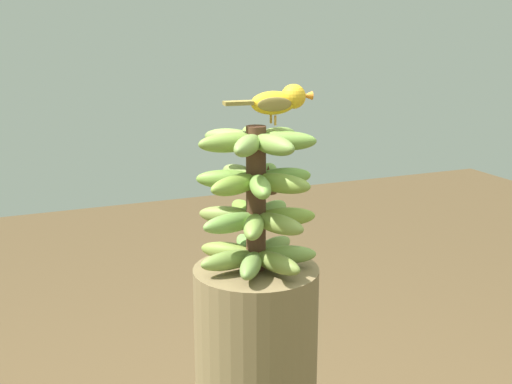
{
  "coord_description": "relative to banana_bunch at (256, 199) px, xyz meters",
  "views": [
    {
      "loc": [
        1.27,
        -0.54,
        1.45
      ],
      "look_at": [
        0.0,
        0.0,
        1.09
      ],
      "focal_mm": 48.14,
      "sensor_mm": 36.0,
      "label": 1
    }
  ],
  "objects": [
    {
      "name": "perched_bird",
      "position": [
        -0.01,
        0.05,
        0.2
      ],
      "size": [
        0.06,
        0.19,
        0.08
      ],
      "color": "#C68933",
      "rests_on": "banana_bunch"
    },
    {
      "name": "banana_bunch",
      "position": [
        0.0,
        0.0,
        0.0
      ],
      "size": [
        0.26,
        0.26,
        0.31
      ],
      "color": "#4C2D1E",
      "rests_on": "banana_tree"
    }
  ]
}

